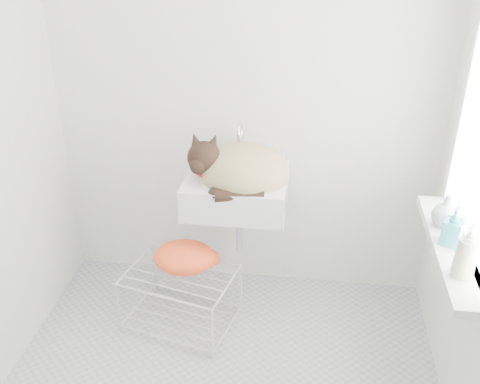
# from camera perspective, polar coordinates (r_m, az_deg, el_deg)

# --- Properties ---
(back_wall) EXTENTS (2.20, 0.02, 2.50)m
(back_wall) POSITION_cam_1_polar(r_m,az_deg,el_deg) (3.05, 0.55, 10.66)
(back_wall) COLOR white
(back_wall) RESTS_ON ground
(windowsill) EXTENTS (0.16, 0.88, 0.04)m
(windowsill) POSITION_cam_1_polar(r_m,az_deg,el_deg) (2.56, 21.19, -5.54)
(windowsill) COLOR white
(windowsill) RESTS_ON right_wall
(sink) EXTENTS (0.55, 0.48, 0.22)m
(sink) POSITION_cam_1_polar(r_m,az_deg,el_deg) (2.96, -0.33, 1.74)
(sink) COLOR white
(sink) RESTS_ON back_wall
(faucet) EXTENTS (0.20, 0.14, 0.20)m
(faucet) POSITION_cam_1_polar(r_m,az_deg,el_deg) (3.07, 0.13, 5.58)
(faucet) COLOR silver
(faucet) RESTS_ON sink
(cat) EXTENTS (0.56, 0.48, 0.33)m
(cat) POSITION_cam_1_polar(r_m,az_deg,el_deg) (2.93, -0.20, 2.30)
(cat) COLOR tan
(cat) RESTS_ON sink
(wire_rack) EXTENTS (0.65, 0.53, 0.34)m
(wire_rack) POSITION_cam_1_polar(r_m,az_deg,el_deg) (3.19, -6.17, -11.25)
(wire_rack) COLOR silver
(wire_rack) RESTS_ON floor
(towel) EXTENTS (0.35, 0.25, 0.14)m
(towel) POSITION_cam_1_polar(r_m,az_deg,el_deg) (3.10, -5.81, -7.43)
(towel) COLOR #F88E00
(towel) RESTS_ON wire_rack
(bottle_a) EXTENTS (0.11, 0.11, 0.20)m
(bottle_a) POSITION_cam_1_polar(r_m,az_deg,el_deg) (2.37, 22.06, -8.09)
(bottle_a) COLOR #E9ECC5
(bottle_a) RESTS_ON windowsill
(bottle_b) EXTENTS (0.11, 0.11, 0.17)m
(bottle_b) POSITION_cam_1_polar(r_m,az_deg,el_deg) (2.56, 21.01, -5.06)
(bottle_b) COLOR teal
(bottle_b) RESTS_ON windowsill
(bottle_c) EXTENTS (0.13, 0.13, 0.16)m
(bottle_c) POSITION_cam_1_polar(r_m,az_deg,el_deg) (2.68, 20.40, -3.27)
(bottle_c) COLOR #B2B8C3
(bottle_c) RESTS_ON windowsill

